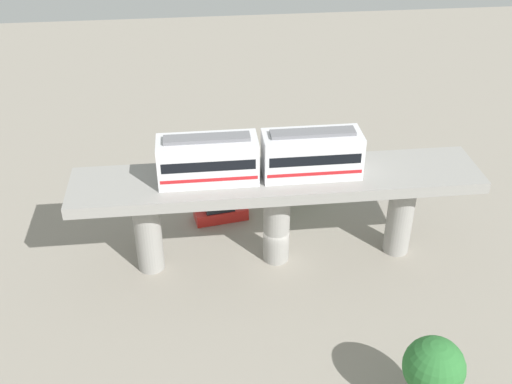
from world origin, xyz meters
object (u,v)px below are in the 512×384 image
at_px(parked_car_red, 220,211).
at_px(tree_near_viaduct, 288,165).
at_px(tree_mid_lot, 434,367).
at_px(train, 260,157).
at_px(parked_car_blue, 368,176).

distance_m(parked_car_red, tree_near_viaduct, 6.69).
xyz_separation_m(parked_car_red, tree_mid_lot, (-19.73, -10.18, 2.63)).
height_order(train, parked_car_red, train).
relative_size(train, tree_near_viaduct, 2.55).
relative_size(parked_car_red, tree_mid_lot, 0.88).
bearing_deg(tree_near_viaduct, parked_car_red, 107.88).
bearing_deg(parked_car_blue, tree_mid_lot, 160.80).
height_order(parked_car_red, parked_car_blue, same).
relative_size(train, parked_car_blue, 3.02).
distance_m(parked_car_blue, tree_mid_lot, 24.02).
height_order(train, parked_car_blue, train).
bearing_deg(train, tree_near_viaduct, -23.43).
relative_size(parked_car_blue, tree_near_viaduct, 0.84).
bearing_deg(parked_car_blue, parked_car_red, 94.76).
bearing_deg(parked_car_red, train, -164.43).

